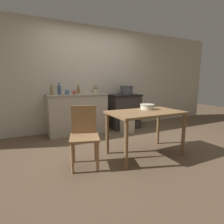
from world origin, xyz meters
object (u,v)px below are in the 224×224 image
Objects in this scene: work_table at (146,118)px; bottle_far_left at (78,90)px; stock_pot at (127,90)px; cup_center at (67,92)px; bottle_center_left at (96,90)px; bottle_mid_left at (51,90)px; flour_sack at (127,126)px; cup_center_right at (74,93)px; mixing_bowl_large at (147,107)px; bottle_left at (59,90)px; cup_right at (86,92)px; chair at (84,134)px; cup_mid_right at (95,92)px; stove at (124,111)px.

work_table is 1.97m from bottle_far_left.
stock_pot is 1.54m from cup_center.
bottle_far_left is 0.46m from bottle_center_left.
flour_sack is at bearing -18.93° from bottle_mid_left.
cup_center is 0.16m from cup_center_right.
cup_center_right reaches higher than mixing_bowl_large.
bottle_left reaches higher than flour_sack.
bottle_mid_left is 2.63× the size of cup_center.
cup_center is 0.45m from cup_right.
bottle_center_left reaches higher than cup_center_right.
work_table is 0.26m from mixing_bowl_large.
cup_center is at bearing 165.38° from cup_center_right.
bottle_left is at bearing -8.58° from bottle_mid_left.
bottle_mid_left is at bearing 171.42° from bottle_left.
work_table is 2.07m from bottle_left.
cup_center_right is at bearing -19.15° from bottle_mid_left.
bottle_center_left is (0.92, 0.16, -0.03)m from bottle_left.
bottle_far_left is (0.43, 1.76, 0.54)m from chair.
chair is 1.63m from cup_center_right.
bottle_left is 0.61m from cup_right.
stock_pot is 0.93m from cup_mid_right.
stock_pot is at bearing 71.45° from mixing_bowl_large.
bottle_left is 0.19m from cup_center.
stove is at bearing 74.24° from mixing_bowl_large.
bottle_left is at bearing 165.69° from cup_mid_right.
stock_pot is at bearing -2.75° from bottle_mid_left.
bottle_center_left reaches higher than cup_center.
work_table is at bearing -108.86° from stove.
stove is 4.62× the size of bottle_center_left.
work_table is 4.81× the size of mixing_bowl_large.
bottle_mid_left reaches higher than stock_pot.
work_table is at bearing -65.59° from cup_center_right.
cup_mid_right is (0.77, -0.20, -0.05)m from bottle_left.
stove is 0.55m from stock_pot.
bottle_mid_left is at bearing 177.24° from stove.
mixing_bowl_large is at bearing -67.08° from bottle_far_left.
work_table is at bearing -80.33° from cup_mid_right.
work_table is 12.79× the size of cup_center.
stove is 1.80m from work_table.
stove is 10.81× the size of cup_center_right.
cup_center_right is (-0.73, 1.62, 0.33)m from work_table.
mixing_bowl_large is at bearing 19.89° from chair.
cup_mid_right is at bearing -112.97° from bottle_center_left.
cup_right is (-1.09, -0.01, -0.03)m from stock_pot.
stock_pot is 1.63m from mixing_bowl_large.
flour_sack is 0.99m from stock_pot.
bottle_far_left is 1.10× the size of bottle_center_left.
bottle_left is at bearing 159.97° from flour_sack.
cup_center is (-0.31, -0.19, -0.03)m from bottle_far_left.
work_table is 1.95m from bottle_center_left.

